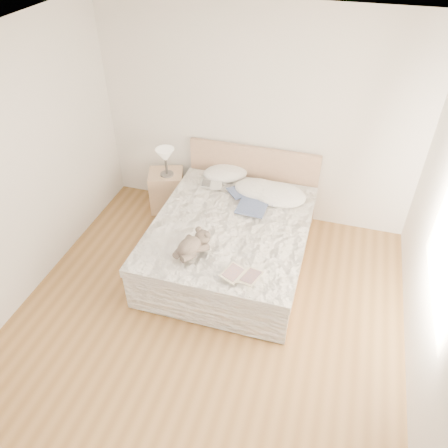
{
  "coord_description": "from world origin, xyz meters",
  "views": [
    {
      "loc": [
        1.03,
        -2.61,
        3.65
      ],
      "look_at": [
        -0.06,
        1.05,
        0.62
      ],
      "focal_mm": 35.0,
      "sensor_mm": 36.0,
      "label": 1
    }
  ],
  "objects_px": {
    "childrens_book": "(242,275)",
    "teddy_bear": "(190,252)",
    "table_lamp": "(165,157)",
    "photo_book": "(211,185)",
    "bed": "(232,239)",
    "nightstand": "(167,190)"
  },
  "relations": [
    {
      "from": "childrens_book",
      "to": "teddy_bear",
      "type": "distance_m",
      "value": 0.61
    },
    {
      "from": "table_lamp",
      "to": "childrens_book",
      "type": "distance_m",
      "value": 2.16
    },
    {
      "from": "photo_book",
      "to": "teddy_bear",
      "type": "xyz_separation_m",
      "value": [
        0.18,
        -1.27,
        0.02
      ]
    },
    {
      "from": "photo_book",
      "to": "childrens_book",
      "type": "relative_size",
      "value": 0.78
    },
    {
      "from": "table_lamp",
      "to": "photo_book",
      "type": "bearing_deg",
      "value": -14.06
    },
    {
      "from": "bed",
      "to": "table_lamp",
      "type": "xyz_separation_m",
      "value": [
        -1.11,
        0.72,
        0.53
      ]
    },
    {
      "from": "bed",
      "to": "photo_book",
      "type": "bearing_deg",
      "value": 127.83
    },
    {
      "from": "bed",
      "to": "childrens_book",
      "type": "distance_m",
      "value": 0.99
    },
    {
      "from": "nightstand",
      "to": "childrens_book",
      "type": "xyz_separation_m",
      "value": [
        1.48,
        -1.63,
        0.35
      ]
    },
    {
      "from": "childrens_book",
      "to": "table_lamp",
      "type": "bearing_deg",
      "value": 150.3
    },
    {
      "from": "bed",
      "to": "teddy_bear",
      "type": "distance_m",
      "value": 0.84
    },
    {
      "from": "table_lamp",
      "to": "childrens_book",
      "type": "xyz_separation_m",
      "value": [
        1.44,
        -1.6,
        -0.2
      ]
    },
    {
      "from": "bed",
      "to": "childrens_book",
      "type": "height_order",
      "value": "bed"
    },
    {
      "from": "table_lamp",
      "to": "photo_book",
      "type": "distance_m",
      "value": 0.73
    },
    {
      "from": "photo_book",
      "to": "teddy_bear",
      "type": "relative_size",
      "value": 0.74
    },
    {
      "from": "bed",
      "to": "table_lamp",
      "type": "height_order",
      "value": "bed"
    },
    {
      "from": "nightstand",
      "to": "photo_book",
      "type": "height_order",
      "value": "photo_book"
    },
    {
      "from": "bed",
      "to": "nightstand",
      "type": "bearing_deg",
      "value": 146.48
    },
    {
      "from": "bed",
      "to": "teddy_bear",
      "type": "bearing_deg",
      "value": -109.39
    },
    {
      "from": "photo_book",
      "to": "childrens_book",
      "type": "bearing_deg",
      "value": -73.9
    },
    {
      "from": "teddy_bear",
      "to": "table_lamp",
      "type": "bearing_deg",
      "value": 141.14
    },
    {
      "from": "childrens_book",
      "to": "teddy_bear",
      "type": "xyz_separation_m",
      "value": [
        -0.59,
        0.15,
        0.02
      ]
    }
  ]
}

